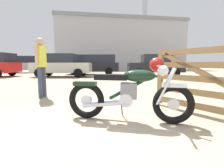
{
  "coord_description": "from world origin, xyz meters",
  "views": [
    {
      "loc": [
        -0.17,
        -2.43,
        0.95
      ],
      "look_at": [
        0.15,
        0.52,
        0.59
      ],
      "focal_mm": 26.43,
      "sensor_mm": 36.0,
      "label": 1
    }
  ],
  "objects_px": {
    "bystander": "(41,61)",
    "pale_sedan_back": "(155,65)",
    "vintage_motorcycle": "(131,92)",
    "red_hatchback_near": "(94,64)",
    "silver_sedan_mid": "(62,65)",
    "white_estate_far": "(25,64)"
  },
  "relations": [
    {
      "from": "bystander",
      "to": "pale_sedan_back",
      "type": "height_order",
      "value": "pale_sedan_back"
    },
    {
      "from": "vintage_motorcycle",
      "to": "red_hatchback_near",
      "type": "relative_size",
      "value": 0.41
    },
    {
      "from": "silver_sedan_mid",
      "to": "pale_sedan_back",
      "type": "distance_m",
      "value": 7.12
    },
    {
      "from": "vintage_motorcycle",
      "to": "bystander",
      "type": "distance_m",
      "value": 3.05
    },
    {
      "from": "pale_sedan_back",
      "to": "white_estate_far",
      "type": "xyz_separation_m",
      "value": [
        -12.21,
        6.17,
        0.08
      ]
    },
    {
      "from": "pale_sedan_back",
      "to": "red_hatchback_near",
      "type": "bearing_deg",
      "value": 159.82
    },
    {
      "from": "silver_sedan_mid",
      "to": "white_estate_far",
      "type": "relative_size",
      "value": 1.1
    },
    {
      "from": "bystander",
      "to": "pale_sedan_back",
      "type": "relative_size",
      "value": 0.38
    },
    {
      "from": "bystander",
      "to": "pale_sedan_back",
      "type": "bearing_deg",
      "value": 69.39
    },
    {
      "from": "pale_sedan_back",
      "to": "vintage_motorcycle",
      "type": "bearing_deg",
      "value": -106.24
    },
    {
      "from": "red_hatchback_near",
      "to": "pale_sedan_back",
      "type": "bearing_deg",
      "value": 160.33
    },
    {
      "from": "bystander",
      "to": "pale_sedan_back",
      "type": "distance_m",
      "value": 10.03
    },
    {
      "from": "silver_sedan_mid",
      "to": "pale_sedan_back",
      "type": "height_order",
      "value": "same"
    },
    {
      "from": "vintage_motorcycle",
      "to": "silver_sedan_mid",
      "type": "height_order",
      "value": "silver_sedan_mid"
    },
    {
      "from": "silver_sedan_mid",
      "to": "red_hatchback_near",
      "type": "height_order",
      "value": "red_hatchback_near"
    },
    {
      "from": "pale_sedan_back",
      "to": "silver_sedan_mid",
      "type": "bearing_deg",
      "value": -172.72
    },
    {
      "from": "silver_sedan_mid",
      "to": "white_estate_far",
      "type": "height_order",
      "value": "white_estate_far"
    },
    {
      "from": "silver_sedan_mid",
      "to": "red_hatchback_near",
      "type": "xyz_separation_m",
      "value": [
        2.31,
        2.52,
        0.1
      ]
    },
    {
      "from": "silver_sedan_mid",
      "to": "red_hatchback_near",
      "type": "bearing_deg",
      "value": -125.94
    },
    {
      "from": "white_estate_far",
      "to": "red_hatchback_near",
      "type": "bearing_deg",
      "value": 150.42
    },
    {
      "from": "red_hatchback_near",
      "to": "white_estate_far",
      "type": "relative_size",
      "value": 1.23
    },
    {
      "from": "vintage_motorcycle",
      "to": "bystander",
      "type": "height_order",
      "value": "bystander"
    }
  ]
}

